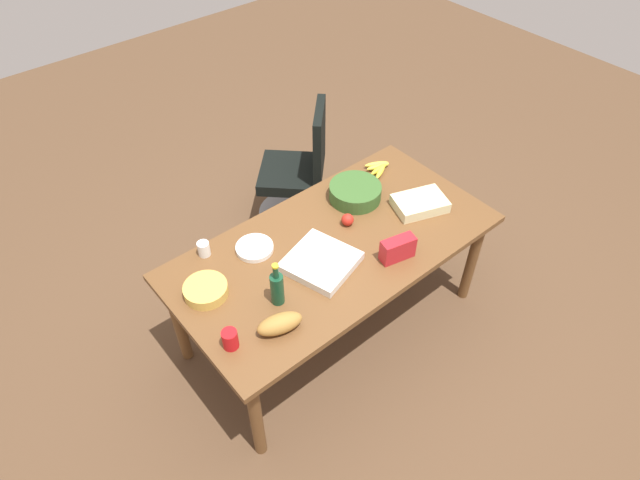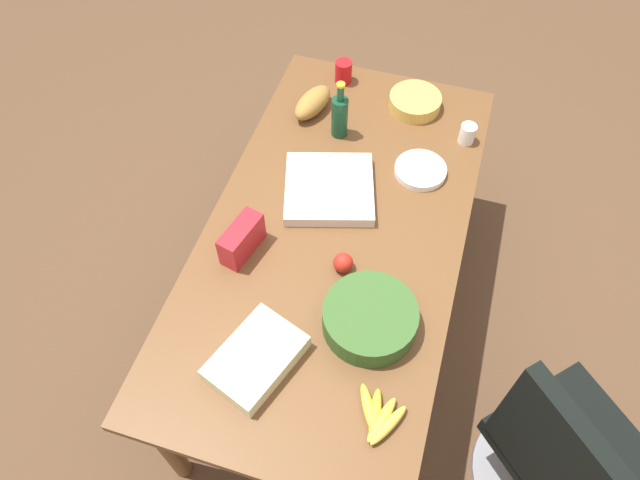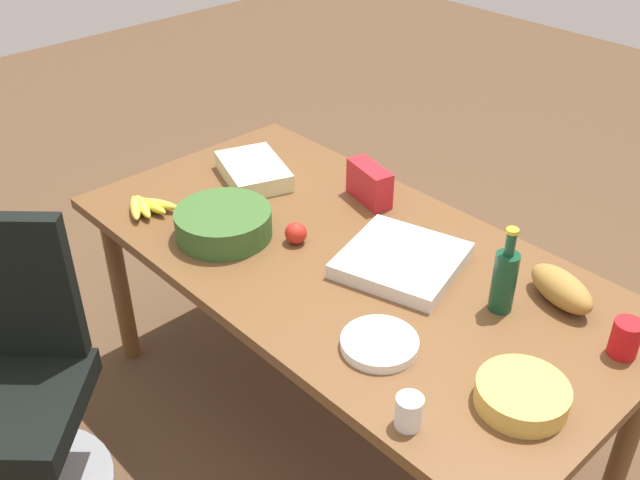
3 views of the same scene
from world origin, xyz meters
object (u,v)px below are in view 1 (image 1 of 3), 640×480
Objects in this scene: paper_plate_stack at (255,248)px; red_solo_cup at (230,339)px; sheet_cake at (420,203)px; banana_bunch at (379,168)px; office_chair at (299,179)px; conference_table at (334,254)px; apple_red at (348,220)px; wine_bottle at (277,288)px; salad_bowl at (355,192)px; chip_bag_red at (398,249)px; bread_loaf at (280,324)px; chip_bowl at (206,290)px; pizza_box at (321,262)px; paper_cup at (204,249)px.

paper_plate_stack is 0.67m from red_solo_cup.
banana_bunch is at bearing -98.96° from sheet_cake.
paper_plate_stack is 1.09m from banana_bunch.
office_chair is at bearing -138.52° from red_solo_cup.
conference_table is 0.23m from apple_red.
wine_bottle is (0.51, 0.13, 0.19)m from conference_table.
salad_bowl is 0.57m from chip_bag_red.
apple_red is at bearing 37.09° from salad_bowl.
bread_loaf reaches higher than banana_bunch.
chip_bag_red reaches higher than red_solo_cup.
chip_bowl is 0.38m from red_solo_cup.
red_solo_cup is at bearing -5.39° from chip_bag_red.
salad_bowl reaches higher than paper_plate_stack.
apple_red is at bearing 175.36° from chip_bowl.
chip_bowl is at bearing -10.26° from sheet_cake.
wine_bottle is 0.72m from apple_red.
apple_red is (-0.95, 0.08, 0.01)m from chip_bowl.
salad_bowl is 1.66× the size of banana_bunch.
pizza_box is (-0.61, 0.23, -0.01)m from chip_bowl.
chip_bowl is 0.66m from pizza_box.
salad_bowl is at bearing -160.35° from red_solo_cup.
chip_bowl is 0.85× the size of wine_bottle.
conference_table is 0.47m from paper_plate_stack.
paper_plate_stack is 0.69× the size of sheet_cake.
paper_cup reaches higher than sheet_cake.
chip_bowl is at bearing -4.64° from apple_red.
chip_bowl is 1.49m from banana_bunch.
paper_plate_stack is at bearing -112.60° from bread_loaf.
paper_plate_stack is 2.00× the size of red_solo_cup.
chip_bowl is at bearing -102.55° from red_solo_cup.
apple_red reaches higher than conference_table.
banana_bunch is (-1.48, -0.19, -0.01)m from chip_bowl.
salad_bowl is at bearing -152.36° from bread_loaf.
office_chair reaches higher than pizza_box.
office_chair is at bearing -100.43° from salad_bowl.
salad_bowl reaches higher than conference_table.
sheet_cake is (-0.11, 1.11, 0.42)m from office_chair.
pizza_box is 0.50m from bread_loaf.
chip_bag_red is (-1.07, 0.10, 0.02)m from red_solo_cup.
wine_bottle is 1.41× the size of chip_bag_red.
sheet_cake is (-1.14, -0.03, -0.07)m from wine_bottle.
paper_plate_stack is 1.10× the size of chip_bag_red.
wine_bottle reaches higher than chip_bag_red.
paper_cup is 0.45× the size of chip_bag_red.
red_solo_cup is 1.22× the size of paper_cup.
salad_bowl reaches higher than paper_cup.
wine_bottle is 1.14m from sheet_cake.
pizza_box is at bearing 122.96° from paper_plate_stack.
sheet_cake reaches higher than paper_plate_stack.
wine_bottle reaches higher than chip_bowl.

